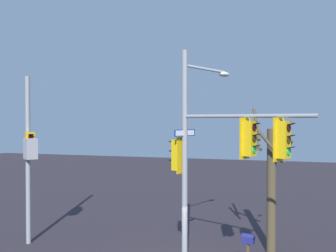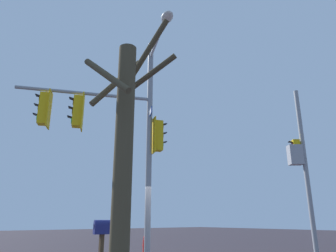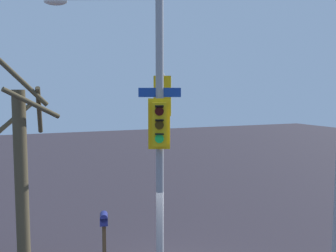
{
  "view_description": "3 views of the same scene",
  "coord_description": "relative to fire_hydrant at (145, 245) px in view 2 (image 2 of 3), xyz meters",
  "views": [
    {
      "loc": [
        13.19,
        3.47,
        5.62
      ],
      "look_at": [
        0.47,
        -0.26,
        5.37
      ],
      "focal_mm": 41.19,
      "sensor_mm": 36.0,
      "label": 1
    },
    {
      "loc": [
        -8.94,
        6.22,
        1.41
      ],
      "look_at": [
        -0.43,
        -0.33,
        4.68
      ],
      "focal_mm": 33.07,
      "sensor_mm": 36.0,
      "label": 2
    },
    {
      "loc": [
        -3.48,
        -8.71,
        5.11
      ],
      "look_at": [
        0.36,
        0.58,
        4.21
      ],
      "focal_mm": 39.53,
      "sensor_mm": 36.0,
      "label": 3
    }
  ],
  "objects": [
    {
      "name": "main_signal_pole_assembly",
      "position": [
        -3.21,
        3.35,
        4.43
      ],
      "size": [
        4.66,
        4.91,
        8.04
      ],
      "rotation": [
        0.0,
        0.0,
        1.16
      ],
      "color": "gray",
      "rests_on": "ground"
    },
    {
      "name": "fire_hydrant",
      "position": [
        0.0,
        0.0,
        0.0
      ],
      "size": [
        0.38,
        0.24,
        0.73
      ],
      "color": "red",
      "rests_on": "ground"
    },
    {
      "name": "secondary_pole_assembly",
      "position": [
        -4.94,
        -5.21,
        3.74
      ],
      "size": [
        0.75,
        0.81,
        7.52
      ],
      "rotation": [
        0.0,
        0.0,
        0.9
      ],
      "color": "gray",
      "rests_on": "ground"
    },
    {
      "name": "mailbox",
      "position": [
        -4.54,
        4.4,
        0.76
      ],
      "size": [
        0.33,
        0.48,
        1.41
      ],
      "rotation": [
        0.0,
        0.0,
        2.92
      ],
      "color": "#4C3823",
      "rests_on": "ground"
    },
    {
      "name": "bare_tree_behind_pole",
      "position": [
        -6.83,
        5.14,
        2.56
      ],
      "size": [
        2.0,
        2.03,
        6.07
      ],
      "color": "#4B412C",
      "rests_on": "ground"
    }
  ]
}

